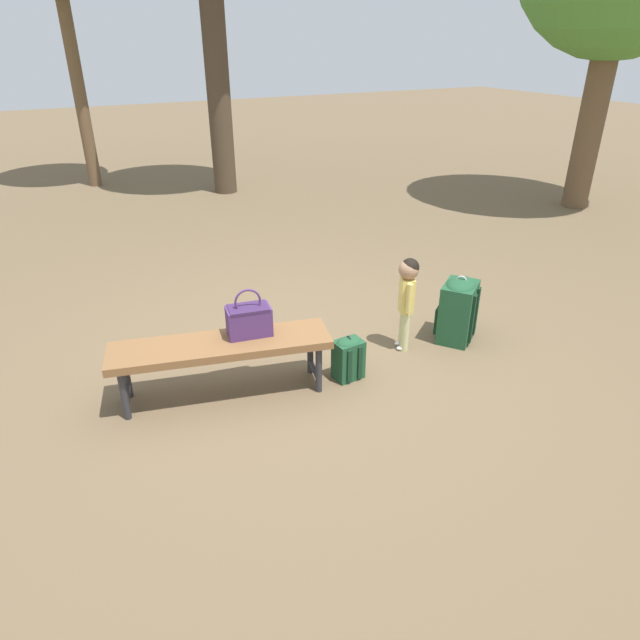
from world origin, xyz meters
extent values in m
plane|color=brown|center=(0.00, 0.00, 0.00)|extent=(40.00, 40.00, 0.00)
cube|color=brown|center=(-0.68, -0.19, 0.42)|extent=(1.65, 0.76, 0.06)
cylinder|color=#2D2D33|center=(0.04, -0.21, 0.20)|extent=(0.05, 0.05, 0.39)
cylinder|color=#2D2D33|center=(-0.03, -0.48, 0.20)|extent=(0.05, 0.05, 0.39)
cylinder|color=#2D2D33|center=(-1.32, 0.11, 0.20)|extent=(0.05, 0.05, 0.39)
cylinder|color=#2D2D33|center=(-1.39, -0.16, 0.20)|extent=(0.05, 0.05, 0.39)
cylinder|color=#2D2D33|center=(0.01, -0.35, 0.10)|extent=(0.10, 0.28, 0.04)
cylinder|color=#2D2D33|center=(-1.36, -0.02, 0.10)|extent=(0.10, 0.28, 0.04)
cube|color=#4C2D66|center=(-0.44, -0.18, 0.56)|extent=(0.35, 0.23, 0.22)
cube|color=#39224C|center=(-0.44, -0.18, 0.67)|extent=(0.31, 0.23, 0.02)
torus|color=#4C2D66|center=(-0.44, -0.18, 0.72)|extent=(0.20, 0.05, 0.20)
cylinder|color=#CCCC8C|center=(0.91, -0.28, 0.18)|extent=(0.07, 0.07, 0.35)
cylinder|color=#CCCC8C|center=(0.94, -0.20, 0.18)|extent=(0.07, 0.07, 0.35)
ellipsoid|color=white|center=(0.89, -0.27, 0.02)|extent=(0.10, 0.08, 0.04)
ellipsoid|color=white|center=(0.92, -0.19, 0.02)|extent=(0.10, 0.08, 0.04)
cube|color=#E5CC66|center=(0.93, -0.24, 0.50)|extent=(0.15, 0.16, 0.30)
cylinder|color=#E5CC66|center=(0.89, -0.32, 0.52)|extent=(0.05, 0.05, 0.26)
cylinder|color=#E5CC66|center=(0.96, -0.16, 0.52)|extent=(0.05, 0.05, 0.26)
sphere|color=#A57A5B|center=(0.93, -0.24, 0.73)|extent=(0.17, 0.17, 0.17)
sphere|color=black|center=(0.93, -0.24, 0.75)|extent=(0.15, 0.15, 0.15)
cube|color=#1E4C2D|center=(1.43, -0.32, 0.27)|extent=(0.45, 0.43, 0.53)
ellipsoid|color=#1E4C2D|center=(1.43, -0.32, 0.52)|extent=(0.43, 0.41, 0.12)
cube|color=#13311D|center=(1.34, -0.20, 0.19)|extent=(0.22, 0.18, 0.24)
cube|color=#13311D|center=(1.45, -0.48, 0.27)|extent=(0.06, 0.06, 0.45)
cube|color=#13311D|center=(1.58, -0.39, 0.27)|extent=(0.06, 0.06, 0.45)
torus|color=#B2B2B7|center=(1.43, -0.32, 0.57)|extent=(0.06, 0.08, 0.09)
cube|color=#1E4C2D|center=(0.27, -0.42, 0.16)|extent=(0.23, 0.18, 0.33)
ellipsoid|color=#1E4C2D|center=(0.27, -0.42, 0.32)|extent=(0.22, 0.17, 0.07)
cube|color=#13311D|center=(0.26, -0.33, 0.11)|extent=(0.16, 0.03, 0.15)
cube|color=#13311D|center=(0.22, -0.51, 0.16)|extent=(0.04, 0.02, 0.28)
cube|color=#13311D|center=(0.32, -0.51, 0.16)|extent=(0.04, 0.02, 0.28)
torus|color=black|center=(0.27, -0.42, 0.35)|extent=(0.01, 0.05, 0.05)
cylinder|color=#473828|center=(1.34, 5.63, 1.89)|extent=(0.38, 0.38, 3.77)
cylinder|color=brown|center=(5.93, 2.21, 1.32)|extent=(0.38, 0.38, 2.64)
cylinder|color=brown|center=(-0.58, 7.15, 1.66)|extent=(0.21, 0.21, 3.32)
camera|label=1|loc=(-1.67, -3.65, 2.44)|focal=31.38mm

